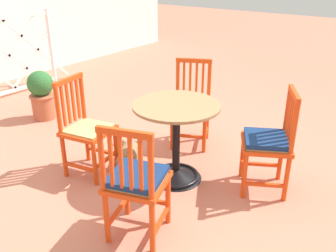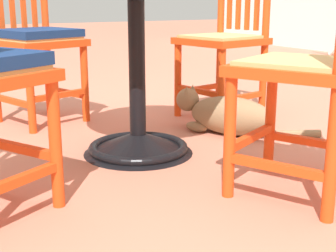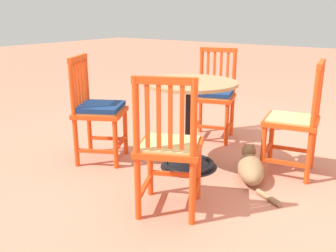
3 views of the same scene
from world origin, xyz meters
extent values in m
plane|color=#C6755B|center=(0.00, 0.00, 0.00)|extent=(24.00, 24.00, 0.00)
cone|color=black|center=(0.03, -0.05, 0.05)|extent=(0.48, 0.48, 0.10)
torus|color=black|center=(0.03, -0.05, 0.03)|extent=(0.44, 0.44, 0.04)
cylinder|color=black|center=(0.03, -0.05, 0.37)|extent=(0.07, 0.07, 0.66)
cylinder|color=black|center=(0.03, -0.05, 0.68)|extent=(0.20, 0.20, 0.04)
cylinder|color=#9E754C|center=(0.03, -0.05, 0.72)|extent=(0.76, 0.76, 0.02)
cylinder|color=#D64214|center=(-0.15, 0.52, 0.23)|extent=(0.04, 0.04, 0.45)
cylinder|color=#D64214|center=(-0.49, 0.46, 0.23)|extent=(0.04, 0.04, 0.45)
cylinder|color=#D64214|center=(-0.21, 0.86, 0.46)|extent=(0.04, 0.04, 0.91)
cylinder|color=#D64214|center=(-0.55, 0.79, 0.46)|extent=(0.04, 0.04, 0.91)
cube|color=#D64214|center=(-0.18, 0.69, 0.14)|extent=(0.09, 0.34, 0.03)
cube|color=#D64214|center=(-0.52, 0.63, 0.14)|extent=(0.09, 0.34, 0.03)
cube|color=#D64214|center=(-0.32, 0.49, 0.17)|extent=(0.34, 0.09, 0.03)
cube|color=#D64214|center=(-0.35, 0.66, 0.43)|extent=(0.47, 0.47, 0.04)
cube|color=tan|center=(-0.35, 0.66, 0.45)|extent=(0.41, 0.41, 0.02)
cube|color=#D64214|center=(-0.28, 0.84, 0.68)|extent=(0.03, 0.02, 0.39)
cube|color=#D64214|center=(-0.35, 0.83, 0.68)|extent=(0.03, 0.02, 0.39)
cube|color=#D64214|center=(-0.42, 0.82, 0.68)|extent=(0.03, 0.02, 0.39)
cube|color=#D64214|center=(-0.48, 0.81, 0.68)|extent=(0.03, 0.02, 0.39)
cube|color=#D64214|center=(-0.38, 0.82, 0.89)|extent=(0.38, 0.10, 0.04)
cylinder|color=#D64214|center=(-0.63, -0.05, 0.23)|extent=(0.04, 0.04, 0.45)
cylinder|color=#D64214|center=(-0.53, -0.37, 0.23)|extent=(0.04, 0.04, 0.45)
cylinder|color=#D64214|center=(-0.96, -0.15, 0.46)|extent=(0.04, 0.04, 0.91)
cylinder|color=#D64214|center=(-0.85, -0.48, 0.46)|extent=(0.04, 0.04, 0.91)
cube|color=#D64214|center=(-0.79, -0.10, 0.14)|extent=(0.33, 0.13, 0.03)
cube|color=#D64214|center=(-0.69, -0.42, 0.14)|extent=(0.33, 0.13, 0.03)
cube|color=#D64214|center=(-0.58, -0.21, 0.17)|extent=(0.13, 0.33, 0.03)
cube|color=#D64214|center=(-0.74, -0.26, 0.43)|extent=(0.50, 0.50, 0.04)
cube|color=tan|center=(-0.74, -0.26, 0.45)|extent=(0.44, 0.44, 0.02)
cube|color=#D64214|center=(-0.93, -0.22, 0.68)|extent=(0.03, 0.03, 0.39)
cube|color=#D64214|center=(-0.91, -0.28, 0.68)|extent=(0.03, 0.03, 0.39)
cube|color=#D64214|center=(-0.89, -0.35, 0.68)|extent=(0.03, 0.03, 0.39)
cube|color=#D64214|center=(-0.87, -0.41, 0.68)|extent=(0.03, 0.03, 0.39)
cube|color=#D64214|center=(-0.90, -0.31, 0.89)|extent=(0.15, 0.37, 0.04)
cube|color=navy|center=(-0.74, -0.26, 0.48)|extent=(0.45, 0.45, 0.04)
cylinder|color=#D64214|center=(0.11, -0.69, 0.23)|extent=(0.04, 0.04, 0.45)
cylinder|color=#D64214|center=(0.41, -0.53, 0.23)|extent=(0.04, 0.04, 0.45)
cylinder|color=#D64214|center=(0.27, -0.99, 0.46)|extent=(0.04, 0.04, 0.91)
cylinder|color=#D64214|center=(0.57, -0.83, 0.46)|extent=(0.04, 0.04, 0.91)
cube|color=#D64214|center=(0.19, -0.84, 0.14)|extent=(0.19, 0.31, 0.03)
cube|color=#D64214|center=(0.49, -0.68, 0.14)|extent=(0.19, 0.31, 0.03)
cube|color=#D64214|center=(0.26, -0.61, 0.17)|extent=(0.31, 0.19, 0.03)
cube|color=#D64214|center=(0.34, -0.76, 0.43)|extent=(0.54, 0.54, 0.04)
cube|color=tan|center=(0.34, -0.76, 0.45)|extent=(0.47, 0.47, 0.02)
cube|color=#D64214|center=(0.33, -0.96, 0.68)|extent=(0.03, 0.03, 0.39)
cube|color=#D64214|center=(0.39, -0.93, 0.68)|extent=(0.03, 0.03, 0.39)
cube|color=#D64214|center=(0.45, -0.89, 0.68)|extent=(0.03, 0.03, 0.39)
cube|color=#D64214|center=(0.51, -0.86, 0.68)|extent=(0.03, 0.03, 0.39)
cube|color=#D64214|center=(0.42, -0.91, 0.89)|extent=(0.35, 0.21, 0.04)
cube|color=navy|center=(0.34, -0.76, 0.48)|extent=(0.49, 0.49, 0.04)
cylinder|color=#D64214|center=(0.62, 0.00, 0.23)|extent=(0.04, 0.04, 0.45)
cylinder|color=#D64214|center=(0.47, 0.31, 0.23)|extent=(0.04, 0.04, 0.45)
cylinder|color=#D64214|center=(0.93, 0.15, 0.46)|extent=(0.04, 0.04, 0.91)
cylinder|color=#D64214|center=(0.78, 0.45, 0.46)|extent=(0.04, 0.04, 0.91)
cube|color=#D64214|center=(0.77, 0.07, 0.14)|extent=(0.32, 0.17, 0.03)
cube|color=#D64214|center=(0.63, 0.38, 0.14)|extent=(0.32, 0.17, 0.03)
cube|color=#D64214|center=(0.55, 0.15, 0.17)|extent=(0.17, 0.32, 0.03)
cube|color=#D64214|center=(0.70, 0.23, 0.43)|extent=(0.53, 0.53, 0.04)
cube|color=tan|center=(0.70, 0.23, 0.45)|extent=(0.47, 0.47, 0.02)
cube|color=#D64214|center=(0.90, 0.21, 0.68)|extent=(0.03, 0.03, 0.39)
cube|color=#D64214|center=(0.87, 0.27, 0.68)|extent=(0.03, 0.03, 0.39)
cube|color=#D64214|center=(0.84, 0.33, 0.68)|extent=(0.03, 0.03, 0.39)
cube|color=#D64214|center=(0.81, 0.39, 0.68)|extent=(0.03, 0.03, 0.39)
cube|color=#D64214|center=(0.85, 0.30, 0.89)|extent=(0.19, 0.36, 0.04)
ellipsoid|color=#8E704C|center=(-0.01, 0.49, 0.10)|extent=(0.48, 0.39, 0.19)
ellipsoid|color=silver|center=(-0.10, 0.44, 0.08)|extent=(0.23, 0.22, 0.14)
sphere|color=#8E704C|center=(-0.23, 0.37, 0.15)|extent=(0.12, 0.12, 0.12)
ellipsoid|color=silver|center=(-0.27, 0.35, 0.14)|extent=(0.06, 0.07, 0.04)
cone|color=#8E704C|center=(-0.21, 0.34, 0.20)|extent=(0.04, 0.04, 0.04)
cone|color=#8E704C|center=(-0.24, 0.40, 0.20)|extent=(0.04, 0.04, 0.04)
ellipsoid|color=#8E704C|center=(-0.13, 0.36, 0.03)|extent=(0.13, 0.11, 0.05)
ellipsoid|color=#8E704C|center=(-0.18, 0.46, 0.03)|extent=(0.13, 0.11, 0.05)
cylinder|color=#8E704C|center=(0.21, 0.72, 0.02)|extent=(0.13, 0.21, 0.04)
camera|label=1|loc=(-2.38, -1.72, 1.84)|focal=39.34mm
camera|label=2|loc=(1.86, -0.94, 0.65)|focal=51.67mm
camera|label=3|loc=(2.53, 1.54, 1.26)|focal=40.27mm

